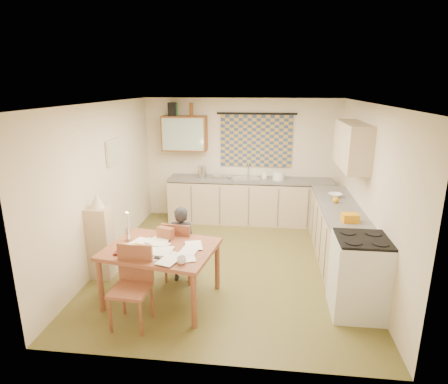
# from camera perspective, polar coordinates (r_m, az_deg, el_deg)

# --- Properties ---
(floor) EXTENTS (4.00, 4.50, 0.02)m
(floor) POSITION_cam_1_polar(r_m,az_deg,el_deg) (6.09, 0.97, -10.95)
(floor) COLOR brown
(floor) RESTS_ON ground
(ceiling) EXTENTS (4.00, 4.50, 0.02)m
(ceiling) POSITION_cam_1_polar(r_m,az_deg,el_deg) (5.43, 1.10, 13.47)
(ceiling) COLOR white
(ceiling) RESTS_ON floor
(wall_back) EXTENTS (4.00, 0.02, 2.50)m
(wall_back) POSITION_cam_1_polar(r_m,az_deg,el_deg) (7.82, 2.65, 4.95)
(wall_back) COLOR beige
(wall_back) RESTS_ON floor
(wall_front) EXTENTS (4.00, 0.02, 2.50)m
(wall_front) POSITION_cam_1_polar(r_m,az_deg,el_deg) (3.52, -2.62, -9.26)
(wall_front) COLOR beige
(wall_front) RESTS_ON floor
(wall_left) EXTENTS (0.02, 4.50, 2.50)m
(wall_left) POSITION_cam_1_polar(r_m,az_deg,el_deg) (6.15, -17.95, 1.10)
(wall_left) COLOR beige
(wall_left) RESTS_ON floor
(wall_right) EXTENTS (0.02, 4.50, 2.50)m
(wall_right) POSITION_cam_1_polar(r_m,az_deg,el_deg) (5.80, 21.20, -0.09)
(wall_right) COLOR beige
(wall_right) RESTS_ON floor
(window_blind) EXTENTS (1.45, 0.03, 1.05)m
(window_blind) POSITION_cam_1_polar(r_m,az_deg,el_deg) (7.70, 4.92, 7.76)
(window_blind) COLOR navy
(window_blind) RESTS_ON wall_back
(curtain_rod) EXTENTS (1.60, 0.04, 0.04)m
(curtain_rod) POSITION_cam_1_polar(r_m,az_deg,el_deg) (7.62, 5.01, 11.83)
(curtain_rod) COLOR black
(curtain_rod) RESTS_ON wall_back
(wall_cabinet) EXTENTS (0.90, 0.34, 0.70)m
(wall_cabinet) POSITION_cam_1_polar(r_m,az_deg,el_deg) (7.72, -6.03, 8.87)
(wall_cabinet) COLOR brown
(wall_cabinet) RESTS_ON wall_back
(wall_cabinet_glass) EXTENTS (0.84, 0.02, 0.64)m
(wall_cabinet_glass) POSITION_cam_1_polar(r_m,az_deg,el_deg) (7.56, -6.31, 8.71)
(wall_cabinet_glass) COLOR #99B2A5
(wall_cabinet_glass) RESTS_ON wall_back
(upper_cabinet_right) EXTENTS (0.34, 1.30, 0.70)m
(upper_cabinet_right) POSITION_cam_1_polar(r_m,az_deg,el_deg) (6.16, 18.91, 6.75)
(upper_cabinet_right) COLOR tan
(upper_cabinet_right) RESTS_ON wall_right
(framed_print) EXTENTS (0.04, 0.50, 0.40)m
(framed_print) POSITION_cam_1_polar(r_m,az_deg,el_deg) (6.40, -16.51, 5.92)
(framed_print) COLOR beige
(framed_print) RESTS_ON wall_left
(print_canvas) EXTENTS (0.01, 0.42, 0.32)m
(print_canvas) POSITION_cam_1_polar(r_m,az_deg,el_deg) (6.39, -16.31, 5.92)
(print_canvas) COLOR silver
(print_canvas) RESTS_ON wall_left
(counter_back) EXTENTS (3.30, 0.62, 0.92)m
(counter_back) POSITION_cam_1_polar(r_m,az_deg,el_deg) (7.71, 3.89, -1.36)
(counter_back) COLOR tan
(counter_back) RESTS_ON floor
(counter_right) EXTENTS (0.62, 2.95, 0.92)m
(counter_right) POSITION_cam_1_polar(r_m,az_deg,el_deg) (6.10, 17.33, -6.89)
(counter_right) COLOR tan
(counter_right) RESTS_ON floor
(stove) EXTENTS (0.65, 0.65, 1.00)m
(stove) POSITION_cam_1_polar(r_m,az_deg,el_deg) (4.98, 19.93, -11.93)
(stove) COLOR white
(stove) RESTS_ON floor
(sink) EXTENTS (0.64, 0.57, 0.10)m
(sink) POSITION_cam_1_polar(r_m,az_deg,el_deg) (7.60, 3.31, 1.74)
(sink) COLOR silver
(sink) RESTS_ON counter_back
(tap) EXTENTS (0.04, 0.04, 0.28)m
(tap) POSITION_cam_1_polar(r_m,az_deg,el_deg) (7.73, 3.73, 3.36)
(tap) COLOR silver
(tap) RESTS_ON counter_back
(dish_rack) EXTENTS (0.40, 0.36, 0.06)m
(dish_rack) POSITION_cam_1_polar(r_m,az_deg,el_deg) (7.62, -0.26, 2.36)
(dish_rack) COLOR silver
(dish_rack) RESTS_ON counter_back
(kettle) EXTENTS (0.18, 0.18, 0.24)m
(kettle) POSITION_cam_1_polar(r_m,az_deg,el_deg) (7.66, -3.35, 3.09)
(kettle) COLOR silver
(kettle) RESTS_ON counter_back
(mixing_bowl) EXTENTS (0.28, 0.28, 0.16)m
(mixing_bowl) POSITION_cam_1_polar(r_m,az_deg,el_deg) (7.56, 8.30, 2.47)
(mixing_bowl) COLOR white
(mixing_bowl) RESTS_ON counter_back
(soap_bottle) EXTENTS (0.11, 0.11, 0.19)m
(soap_bottle) POSITION_cam_1_polar(r_m,az_deg,el_deg) (7.60, 6.13, 2.75)
(soap_bottle) COLOR white
(soap_bottle) RESTS_ON counter_back
(bowl) EXTENTS (0.35, 0.35, 0.06)m
(bowl) POSITION_cam_1_polar(r_m,az_deg,el_deg) (6.62, 16.57, -0.46)
(bowl) COLOR white
(bowl) RESTS_ON counter_right
(orange_bag) EXTENTS (0.24, 0.19, 0.12)m
(orange_bag) POSITION_cam_1_polar(r_m,az_deg,el_deg) (5.47, 18.67, -3.74)
(orange_bag) COLOR orange
(orange_bag) RESTS_ON counter_right
(fruit_orange) EXTENTS (0.10, 0.10, 0.10)m
(fruit_orange) POSITION_cam_1_polar(r_m,az_deg,el_deg) (6.28, 16.65, -1.15)
(fruit_orange) COLOR orange
(fruit_orange) RESTS_ON counter_right
(speaker) EXTENTS (0.19, 0.22, 0.26)m
(speaker) POSITION_cam_1_polar(r_m,az_deg,el_deg) (7.74, -7.90, 12.39)
(speaker) COLOR black
(speaker) RESTS_ON wall_cabinet
(bottle_green) EXTENTS (0.08, 0.08, 0.26)m
(bottle_green) POSITION_cam_1_polar(r_m,az_deg,el_deg) (7.72, -7.33, 12.41)
(bottle_green) COLOR #195926
(bottle_green) RESTS_ON wall_cabinet
(bottle_brown) EXTENTS (0.07, 0.07, 0.26)m
(bottle_brown) POSITION_cam_1_polar(r_m,az_deg,el_deg) (7.65, -5.01, 12.44)
(bottle_brown) COLOR brown
(bottle_brown) RESTS_ON wall_cabinet
(dining_table) EXTENTS (1.51, 1.24, 0.75)m
(dining_table) POSITION_cam_1_polar(r_m,az_deg,el_deg) (5.07, -9.45, -12.12)
(dining_table) COLOR brown
(dining_table) RESTS_ON floor
(chair_far) EXTENTS (0.45, 0.45, 0.91)m
(chair_far) POSITION_cam_1_polar(r_m,az_deg,el_deg) (5.57, -6.58, -10.41)
(chair_far) COLOR brown
(chair_far) RESTS_ON floor
(chair_near) EXTENTS (0.45, 0.45, 0.95)m
(chair_near) POSITION_cam_1_polar(r_m,az_deg,el_deg) (4.72, -13.84, -15.92)
(chair_near) COLOR brown
(chair_near) RESTS_ON floor
(person) EXTENTS (0.42, 0.27, 1.13)m
(person) POSITION_cam_1_polar(r_m,az_deg,el_deg) (5.41, -6.47, -7.92)
(person) COLOR black
(person) RESTS_ON floor
(shelf_stand) EXTENTS (0.32, 0.30, 1.07)m
(shelf_stand) POSITION_cam_1_polar(r_m,az_deg,el_deg) (5.79, -18.23, -7.33)
(shelf_stand) COLOR tan
(shelf_stand) RESTS_ON floor
(lampshade) EXTENTS (0.20, 0.20, 0.22)m
(lampshade) POSITION_cam_1_polar(r_m,az_deg,el_deg) (5.57, -18.81, -1.20)
(lampshade) COLOR beige
(lampshade) RESTS_ON shelf_stand
(letter_rack) EXTENTS (0.24, 0.16, 0.16)m
(letter_rack) POSITION_cam_1_polar(r_m,az_deg,el_deg) (5.12, -8.90, -6.21)
(letter_rack) COLOR brown
(letter_rack) RESTS_ON dining_table
(mug) EXTENTS (0.16, 0.16, 0.09)m
(mug) POSITION_cam_1_polar(r_m,az_deg,el_deg) (4.44, -6.48, -10.30)
(mug) COLOR white
(mug) RESTS_ON dining_table
(magazine) EXTENTS (0.23, 0.29, 0.03)m
(magazine) POSITION_cam_1_polar(r_m,az_deg,el_deg) (4.92, -16.02, -8.49)
(magazine) COLOR maroon
(magazine) RESTS_ON dining_table
(book) EXTENTS (0.38, 0.40, 0.02)m
(book) POSITION_cam_1_polar(r_m,az_deg,el_deg) (5.00, -14.28, -7.99)
(book) COLOR orange
(book) RESTS_ON dining_table
(orange_box) EXTENTS (0.13, 0.10, 0.04)m
(orange_box) POSITION_cam_1_polar(r_m,az_deg,el_deg) (4.80, -14.46, -8.91)
(orange_box) COLOR orange
(orange_box) RESTS_ON dining_table
(eyeglasses) EXTENTS (0.14, 0.09, 0.02)m
(eyeglasses) POSITION_cam_1_polar(r_m,az_deg,el_deg) (4.59, -9.87, -9.98)
(eyeglasses) COLOR black
(eyeglasses) RESTS_ON dining_table
(candle_holder) EXTENTS (0.08, 0.08, 0.18)m
(candle_holder) POSITION_cam_1_polar(r_m,az_deg,el_deg) (5.16, -14.45, -6.25)
(candle_holder) COLOR silver
(candle_holder) RESTS_ON dining_table
(candle) EXTENTS (0.03, 0.03, 0.22)m
(candle) POSITION_cam_1_polar(r_m,az_deg,el_deg) (5.07, -14.39, -4.23)
(candle) COLOR white
(candle) RESTS_ON dining_table
(candle_flame) EXTENTS (0.02, 0.02, 0.02)m
(candle_flame) POSITION_cam_1_polar(r_m,az_deg,el_deg) (5.00, -14.66, -3.04)
(candle_flame) COLOR #FFCC66
(candle_flame) RESTS_ON dining_table
(papers) EXTENTS (1.04, 0.92, 0.02)m
(papers) POSITION_cam_1_polar(r_m,az_deg,el_deg) (4.84, -9.46, -8.51)
(papers) COLOR white
(papers) RESTS_ON dining_table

